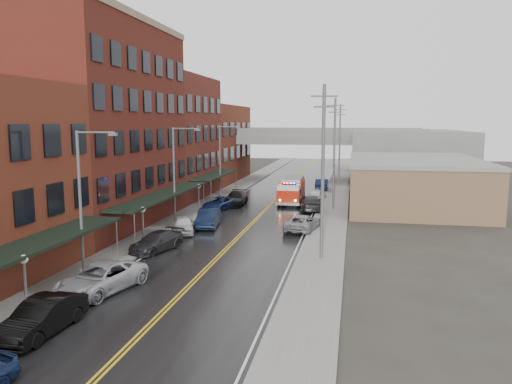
{
  "coord_description": "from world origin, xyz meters",
  "views": [
    {
      "loc": [
        9.2,
        -18.91,
        9.54
      ],
      "look_at": [
        0.36,
        26.33,
        3.0
      ],
      "focal_mm": 35.0,
      "sensor_mm": 36.0,
      "label": 1
    }
  ],
  "objects": [
    {
      "name": "globe_lamp_1",
      "position": [
        -6.4,
        16.0,
        2.31
      ],
      "size": [
        0.44,
        0.44,
        3.12
      ],
      "color": "#59595B",
      "rests_on": "ground"
    },
    {
      "name": "brick_building_far",
      "position": [
        -13.3,
        58.0,
        6.0
      ],
      "size": [
        9.0,
        20.0,
        12.0
      ],
      "primitive_type": "cube",
      "color": "brown",
      "rests_on": "ground"
    },
    {
      "name": "globe_lamp_2",
      "position": [
        -6.4,
        30.0,
        2.31
      ],
      "size": [
        0.44,
        0.44,
        3.12
      ],
      "color": "#59595B",
      "rests_on": "ground"
    },
    {
      "name": "globe_lamp_0",
      "position": [
        -6.4,
        2.0,
        2.31
      ],
      "size": [
        0.44,
        0.44,
        3.12
      ],
      "color": "#59595B",
      "rests_on": "ground"
    },
    {
      "name": "street_lamp_2",
      "position": [
        -6.55,
        40.0,
        5.19
      ],
      "size": [
        2.64,
        0.22,
        9.0
      ],
      "color": "#59595B",
      "rests_on": "ground"
    },
    {
      "name": "parked_car_left_6",
      "position": [
        -5.0,
        33.01,
        0.68
      ],
      "size": [
        3.34,
        5.27,
        1.36
      ],
      "primitive_type": "imported",
      "rotation": [
        0.0,
        0.0,
        -0.24
      ],
      "color": "#15214F",
      "rests_on": "ground"
    },
    {
      "name": "road",
      "position": [
        0.0,
        30.0,
        0.01
      ],
      "size": [
        11.0,
        160.0,
        0.02
      ],
      "primitive_type": "cube",
      "color": "black",
      "rests_on": "ground"
    },
    {
      "name": "curb_left",
      "position": [
        -5.65,
        30.0,
        0.07
      ],
      "size": [
        0.3,
        160.0,
        0.15
      ],
      "primitive_type": "cube",
      "color": "gray",
      "rests_on": "ground"
    },
    {
      "name": "fire_truck",
      "position": [
        2.19,
        38.73,
        1.57
      ],
      "size": [
        3.28,
        7.97,
        2.9
      ],
      "rotation": [
        0.0,
        0.0,
        0.01
      ],
      "color": "#B61C08",
      "rests_on": "ground"
    },
    {
      "name": "street_lamp_1",
      "position": [
        -6.55,
        24.0,
        5.19
      ],
      "size": [
        2.64,
        0.22,
        9.0
      ],
      "color": "#59595B",
      "rests_on": "ground"
    },
    {
      "name": "parked_car_left_5",
      "position": [
        -3.6,
        23.94,
        0.82
      ],
      "size": [
        2.44,
        5.18,
        1.64
      ],
      "primitive_type": "imported",
      "rotation": [
        0.0,
        0.0,
        0.14
      ],
      "color": "black",
      "rests_on": "ground"
    },
    {
      "name": "awning_1",
      "position": [
        -7.49,
        23.0,
        2.99
      ],
      "size": [
        2.6,
        18.0,
        3.09
      ],
      "color": "black",
      "rests_on": "ground"
    },
    {
      "name": "street_lamp_0",
      "position": [
        -6.55,
        8.0,
        5.19
      ],
      "size": [
        2.64,
        0.22,
        9.0
      ],
      "color": "#59595B",
      "rests_on": "ground"
    },
    {
      "name": "parked_car_left_4",
      "position": [
        -5.0,
        21.2,
        0.72
      ],
      "size": [
        3.0,
        4.55,
        1.44
      ],
      "primitive_type": "imported",
      "rotation": [
        0.0,
        0.0,
        0.34
      ],
      "color": "silver",
      "rests_on": "ground"
    },
    {
      "name": "parked_car_left_3",
      "position": [
        -4.95,
        15.05,
        0.71
      ],
      "size": [
        3.3,
        5.22,
        1.41
      ],
      "primitive_type": "imported",
      "rotation": [
        0.0,
        0.0,
        -0.3
      ],
      "color": "#242426",
      "rests_on": "ground"
    },
    {
      "name": "brick_building_c",
      "position": [
        -13.3,
        40.5,
        7.5
      ],
      "size": [
        9.0,
        15.0,
        15.0
      ],
      "primitive_type": "cube",
      "color": "maroon",
      "rests_on": "ground"
    },
    {
      "name": "parked_car_left_1",
      "position": [
        -4.38,
        0.3,
        0.8
      ],
      "size": [
        1.94,
        4.94,
        1.6
      ],
      "primitive_type": "imported",
      "rotation": [
        0.0,
        0.0,
        -0.05
      ],
      "color": "black",
      "rests_on": "ground"
    },
    {
      "name": "awning_0",
      "position": [
        -7.49,
        4.0,
        2.99
      ],
      "size": [
        2.6,
        16.0,
        3.09
      ],
      "color": "black",
      "rests_on": "ground"
    },
    {
      "name": "awning_2",
      "position": [
        -7.49,
        40.5,
        2.99
      ],
      "size": [
        2.6,
        13.0,
        3.09
      ],
      "color": "black",
      "rests_on": "ground"
    },
    {
      "name": "utility_pole_0",
      "position": [
        7.2,
        15.0,
        6.31
      ],
      "size": [
        1.8,
        0.24,
        12.0
      ],
      "color": "#59595B",
      "rests_on": "ground"
    },
    {
      "name": "parked_car_right_3",
      "position": [
        5.0,
        50.51,
        0.81
      ],
      "size": [
        1.84,
        4.97,
        1.62
      ],
      "primitive_type": "imported",
      "rotation": [
        0.0,
        0.0,
        3.17
      ],
      "color": "black",
      "rests_on": "ground"
    },
    {
      "name": "right_far_block",
      "position": [
        18.0,
        70.0,
        4.0
      ],
      "size": [
        18.0,
        30.0,
        8.0
      ],
      "primitive_type": "cube",
      "color": "slate",
      "rests_on": "ground"
    },
    {
      "name": "curb_right",
      "position": [
        5.65,
        30.0,
        0.07
      ],
      "size": [
        0.3,
        160.0,
        0.15
      ],
      "primitive_type": "cube",
      "color": "gray",
      "rests_on": "ground"
    },
    {
      "name": "parked_car_right_1",
      "position": [
        4.82,
        34.2,
        0.81
      ],
      "size": [
        3.11,
        5.86,
        1.62
      ],
      "primitive_type": "imported",
      "rotation": [
        0.0,
        0.0,
        3.3
      ],
      "color": "#252527",
      "rests_on": "ground"
    },
    {
      "name": "parked_car_right_2",
      "position": [
        5.0,
        41.8,
        0.68
      ],
      "size": [
        2.28,
        4.23,
        1.37
      ],
      "primitive_type": "imported",
      "rotation": [
        0.0,
        0.0,
        2.97
      ],
      "color": "silver",
      "rests_on": "ground"
    },
    {
      "name": "sidewalk_right",
      "position": [
        7.3,
        30.0,
        0.07
      ],
      "size": [
        3.0,
        160.0,
        0.15
      ],
      "primitive_type": "cube",
      "color": "slate",
      "rests_on": "ground"
    },
    {
      "name": "brick_building_b",
      "position": [
        -13.3,
        23.0,
        9.0
      ],
      "size": [
        9.0,
        20.0,
        18.0
      ],
      "primitive_type": "cube",
      "color": "#582317",
      "rests_on": "ground"
    },
    {
      "name": "tan_building",
      "position": [
        16.0,
        40.0,
        2.5
      ],
      "size": [
        14.0,
        22.0,
        5.0
      ],
      "primitive_type": "cube",
      "color": "#8A6B4A",
      "rests_on": "ground"
    },
    {
      "name": "ground",
      "position": [
        0.0,
        0.0,
        0.0
      ],
      "size": [
        220.0,
        220.0,
        0.0
      ],
      "primitive_type": "plane",
      "color": "#2D2B26",
      "rests_on": "ground"
    },
    {
      "name": "utility_pole_2",
      "position": [
        7.2,
        55.0,
        6.31
      ],
      "size": [
        1.8,
        0.24,
        12.0
      ],
      "color": "#59595B",
      "rests_on": "ground"
    },
    {
      "name": "parked_car_left_7",
      "position": [
        -3.89,
        36.05,
        0.77
      ],
      "size": [
        2.34,
        5.4,
        1.55
      ],
      "primitive_type": "imported",
      "rotation": [
        0.0,
        0.0,
        0.03
      ],
      "color": "black",
      "rests_on": "ground"
    },
    {
      "name": "parked_car_right_0",
      "position": [
        5.0,
        24.12,
        0.71
      ],
      "size": [
        3.2,
        5.43,
        1.42
      ],
      "primitive_type": "imported",
      "rotation": [
        0.0,
        0.0,
        2.97
      ],
      "color": "gray",
      "rests_on": "ground"
    },
    {
      "name": "parked_car_left_2",
      "position": [
        -4.54,
        5.96,
        0.81
      ],
      "size": [
        3.99,
        6.28,
        1.61
      ],
      "primitive_type": "imported",
      "rotation": [
        0.0,
        0.0,
        -0.24
      ],
      "color": "#ABADB3",
      "rests_on": "ground"
    },
    {
      "name": "utility_pole_1",
      "position": [
        7.2,
        35.0,
        6.31
      ],
      "size": [
        1.8,
        0.24,
        12.0
      ],
      "color": "#59595B",
      "rests_on": "ground"
    },
    {
      "name": "overpass",
      "position": [
        0.0,
        62.0,
        5.99
      ],
      "size": [
        40.0,
        10.0,
        7.5
      ],
      "color": "slate",
      "rests_on": "ground"
    },
    {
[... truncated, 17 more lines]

